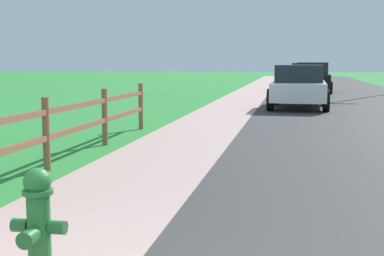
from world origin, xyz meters
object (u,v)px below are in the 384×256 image
object	(u,v)px
parked_car_black	(312,78)
parked_car_red	(304,74)
parked_suv_white	(299,86)
fire_hydrant	(38,225)

from	to	relation	value
parked_car_black	parked_car_red	xyz separation A→B (m)	(-0.27, 9.75, -0.02)
parked_suv_white	parked_car_black	world-z (taller)	parked_car_black
parked_suv_white	parked_car_black	distance (m)	10.17
parked_suv_white	parked_car_red	xyz separation A→B (m)	(0.52, 19.89, -0.02)
parked_car_red	parked_suv_white	bearing A→B (deg)	-91.50
parked_car_black	parked_car_red	size ratio (longest dim) A/B	0.91
parked_car_black	fire_hydrant	bearing A→B (deg)	-96.12
fire_hydrant	parked_car_black	distance (m)	26.38
parked_car_black	parked_car_red	bearing A→B (deg)	91.59
parked_suv_white	parked_car_red	world-z (taller)	parked_car_red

